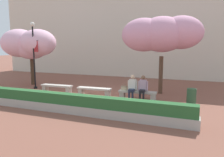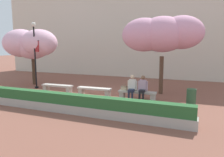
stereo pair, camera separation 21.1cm
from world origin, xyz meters
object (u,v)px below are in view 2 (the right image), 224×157
cherry_tree_main (162,34)px  trash_bin (191,97)px  stone_bench_near_west (94,90)px  person_seated_right (143,87)px  person_seated_left (132,86)px  stone_bench_west_end (57,87)px  stone_bench_center (137,94)px  lamp_post_with_banner (35,49)px  handbag (124,88)px  cherry_tree_secondary (31,44)px

cherry_tree_main → trash_bin: 4.06m
stone_bench_near_west → cherry_tree_main: bearing=29.8°
person_seated_right → trash_bin: bearing=-0.1°
person_seated_left → cherry_tree_main: size_ratio=0.29×
person_seated_left → cherry_tree_main: (1.10, 1.97, 2.74)m
stone_bench_west_end → person_seated_left: (4.75, -0.05, 0.39)m
cherry_tree_main → stone_bench_near_west: bearing=-150.2°
stone_bench_near_west → cherry_tree_main: cherry_tree_main is taller
stone_bench_west_end → stone_bench_center: (5.02, 0.00, 0.00)m
lamp_post_with_banner → stone_bench_near_west: bearing=-6.0°
person_seated_right → cherry_tree_main: bearing=74.5°
stone_bench_near_west → cherry_tree_main: (3.34, 1.91, 3.13)m
handbag → person_seated_left: bearing=-4.6°
person_seated_right → stone_bench_near_west: bearing=178.9°
cherry_tree_main → trash_bin: bearing=-47.3°
stone_bench_west_end → handbag: 4.30m
stone_bench_west_end → stone_bench_near_west: same height
stone_bench_west_end → cherry_tree_secondary: 4.45m
person_seated_left → cherry_tree_secondary: 8.46m
stone_bench_west_end → lamp_post_with_banner: size_ratio=0.47×
stone_bench_center → trash_bin: trash_bin is taller
lamp_post_with_banner → cherry_tree_secondary: bearing=141.3°
handbag → person_seated_right: bearing=-2.0°
person_seated_left → handbag: bearing=175.4°
stone_bench_west_end → trash_bin: bearing=-0.4°
stone_bench_west_end → cherry_tree_secondary: bearing=155.5°
cherry_tree_secondary → lamp_post_with_banner: size_ratio=0.97×
stone_bench_west_end → cherry_tree_main: size_ratio=0.44×
handbag → cherry_tree_main: bearing=51.1°
stone_bench_center → cherry_tree_main: cherry_tree_main is taller
handbag → cherry_tree_main: 3.78m
stone_bench_west_end → person_seated_left: person_seated_left is taller
stone_bench_near_west → trash_bin: 5.16m
stone_bench_west_end → cherry_tree_main: (5.85, 1.91, 3.13)m
person_seated_right → trash_bin: (2.36, -0.00, -0.31)m
stone_bench_center → person_seated_right: size_ratio=1.55×
lamp_post_with_banner → person_seated_left: bearing=-4.5°
stone_bench_center → person_seated_left: bearing=-169.0°
cherry_tree_main → trash_bin: cherry_tree_main is taller
stone_bench_center → handbag: handbag is taller
person_seated_left → trash_bin: person_seated_left is taller
person_seated_left → cherry_tree_secondary: cherry_tree_secondary is taller
stone_bench_center → lamp_post_with_banner: (-7.02, 0.48, 2.25)m
stone_bench_center → lamp_post_with_banner: size_ratio=0.47×
stone_bench_west_end → stone_bench_near_west: 2.51m
cherry_tree_main → lamp_post_with_banner: cherry_tree_main is taller
stone_bench_near_west → person_seated_right: person_seated_right is taller
stone_bench_near_west → person_seated_right: (2.79, -0.05, 0.39)m
handbag → lamp_post_with_banner: (-6.30, 0.49, 1.98)m
stone_bench_west_end → handbag: size_ratio=5.88×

